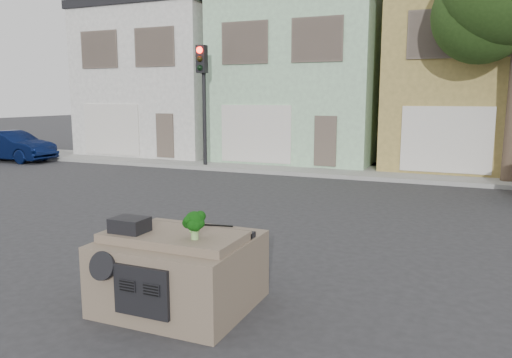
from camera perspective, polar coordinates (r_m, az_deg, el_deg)
The scene contains 11 objects.
ground_plane at distance 10.00m, azimuth 0.54°, elevation -7.91°, with size 120.00×120.00×0.00m, color #303033.
sidewalk at distance 19.89m, azimuth 12.16°, elevation 0.74°, with size 40.00×3.00×0.15m, color gray.
townhouse_white at distance 27.56m, azimuth -9.32°, elevation 10.87°, with size 7.20×8.20×7.55m, color silver.
townhouse_mint at distance 24.42m, azimuth 6.05°, elevation 11.16°, with size 7.20×8.20×7.55m, color #9ECBA1.
townhouse_tan at distance 23.35m, azimuth 24.25°, elevation 10.49°, with size 7.20×8.20×7.55m, color #9F8946.
navy_sedan at distance 26.13m, azimuth -26.04°, elevation 1.84°, with size 1.51×4.32×1.42m, color #061033.
traffic_signal at distance 20.96m, azimuth -6.05°, elevation 8.12°, with size 0.40×0.40×5.10m, color black.
car_dashboard at distance 7.29m, azimuth -8.64°, elevation -10.04°, with size 2.00×1.80×1.12m, color #6F5F4D.
instrument_hump at distance 7.14m, azimuth -14.23°, elevation -5.10°, with size 0.48×0.38×0.20m, color black.
wiper_arm at distance 7.30m, azimuth -5.30°, elevation -5.25°, with size 0.70×0.03×0.02m, color black.
broccoli at distance 6.60m, azimuth -7.04°, elevation -5.24°, with size 0.31×0.31×0.38m, color black.
Camera 1 is at (3.64, -8.84, 2.96)m, focal length 35.00 mm.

